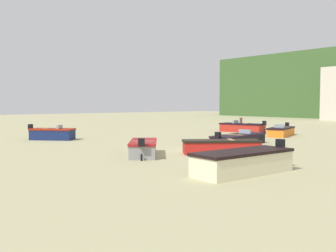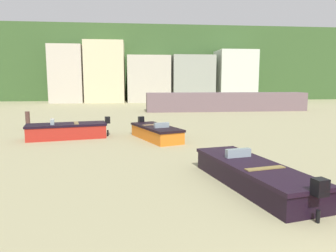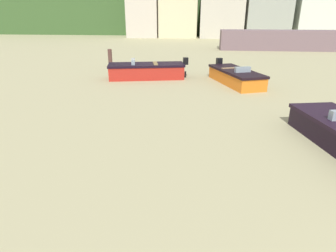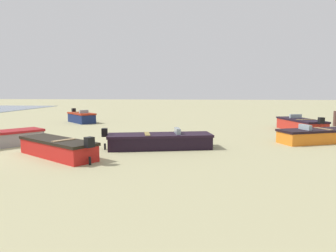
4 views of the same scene
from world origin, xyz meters
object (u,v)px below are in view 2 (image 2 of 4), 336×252
boat_black_6 (253,175)px  mooring_post_near_water (28,121)px  boat_red_2 (67,131)px  boat_orange_0 (156,132)px

boat_black_6 → mooring_post_near_water: mooring_post_near_water is taller
mooring_post_near_water → boat_red_2: bearing=-48.4°
boat_red_2 → mooring_post_near_water: mooring_post_near_water is taller
boat_orange_0 → mooring_post_near_water: size_ratio=3.64×
boat_red_2 → boat_black_6: boat_red_2 is taller
boat_red_2 → boat_black_6: 11.86m
boat_orange_0 → boat_black_6: bearing=85.3°
boat_orange_0 → mooring_post_near_water: bearing=-49.6°
boat_orange_0 → boat_red_2: 5.10m
boat_orange_0 → mooring_post_near_water: 9.55m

